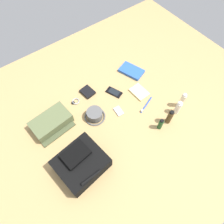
# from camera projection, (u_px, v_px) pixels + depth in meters

# --- Properties ---
(ground_plane) EXTENTS (2.64, 2.02, 0.02)m
(ground_plane) POSITION_uv_depth(u_px,v_px,m) (112.00, 115.00, 1.62)
(ground_plane) COLOR tan
(ground_plane) RESTS_ON ground
(backpack) EXTENTS (0.34, 0.31, 0.15)m
(backpack) POSITION_uv_depth(u_px,v_px,m) (81.00, 163.00, 1.35)
(backpack) COLOR black
(backpack) RESTS_ON ground_plane
(toiletry_pouch) EXTENTS (0.31, 0.24, 0.08)m
(toiletry_pouch) POSITION_uv_depth(u_px,v_px,m) (51.00, 122.00, 1.53)
(toiletry_pouch) COLOR #56603D
(toiletry_pouch) RESTS_ON ground_plane
(bucket_hat) EXTENTS (0.17, 0.17, 0.08)m
(bucket_hat) POSITION_uv_depth(u_px,v_px,m) (95.00, 115.00, 1.57)
(bucket_hat) COLOR #535353
(bucket_hat) RESTS_ON ground_plane
(lotion_bottle) EXTENTS (0.04, 0.04, 0.15)m
(lotion_bottle) POSITION_uv_depth(u_px,v_px,m) (182.00, 100.00, 1.59)
(lotion_bottle) COLOR beige
(lotion_bottle) RESTS_ON ground_plane
(toothpaste_tube) EXTENTS (0.04, 0.04, 0.13)m
(toothpaste_tube) POSITION_uv_depth(u_px,v_px,m) (178.00, 108.00, 1.56)
(toothpaste_tube) COLOR white
(toothpaste_tube) RESTS_ON ground_plane
(cologne_bottle) EXTENTS (0.04, 0.04, 0.15)m
(cologne_bottle) POSITION_uv_depth(u_px,v_px,m) (170.00, 117.00, 1.52)
(cologne_bottle) COLOR #473319
(cologne_bottle) RESTS_ON ground_plane
(shampoo_bottle) EXTENTS (0.03, 0.03, 0.11)m
(shampoo_bottle) POSITION_uv_depth(u_px,v_px,m) (160.00, 124.00, 1.50)
(shampoo_bottle) COLOR #19471E
(shampoo_bottle) RESTS_ON ground_plane
(paperback_novel) EXTENTS (0.19, 0.24, 0.03)m
(paperback_novel) POSITION_uv_depth(u_px,v_px,m) (131.00, 71.00, 1.82)
(paperback_novel) COLOR blue
(paperback_novel) RESTS_ON ground_plane
(cell_phone) EXTENTS (0.11, 0.15, 0.01)m
(cell_phone) POSITION_uv_depth(u_px,v_px,m) (114.00, 92.00, 1.71)
(cell_phone) COLOR black
(cell_phone) RESTS_ON ground_plane
(media_player) EXTENTS (0.06, 0.09, 0.01)m
(media_player) POSITION_uv_depth(u_px,v_px,m) (119.00, 111.00, 1.62)
(media_player) COLOR #B7B7BC
(media_player) RESTS_ON ground_plane
(wristwatch) EXTENTS (0.07, 0.06, 0.01)m
(wristwatch) POSITION_uv_depth(u_px,v_px,m) (75.00, 101.00, 1.66)
(wristwatch) COLOR #99999E
(wristwatch) RESTS_ON ground_plane
(toothbrush) EXTENTS (0.17, 0.07, 0.02)m
(toothbrush) POSITION_uv_depth(u_px,v_px,m) (146.00, 106.00, 1.64)
(toothbrush) COLOR blue
(toothbrush) RESTS_ON ground_plane
(wallet) EXTENTS (0.10, 0.12, 0.02)m
(wallet) POSITION_uv_depth(u_px,v_px,m) (88.00, 92.00, 1.71)
(wallet) COLOR black
(wallet) RESTS_ON ground_plane
(notepad) EXTENTS (0.12, 0.15, 0.02)m
(notepad) POSITION_uv_depth(u_px,v_px,m) (139.00, 92.00, 1.71)
(notepad) COLOR beige
(notepad) RESTS_ON ground_plane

